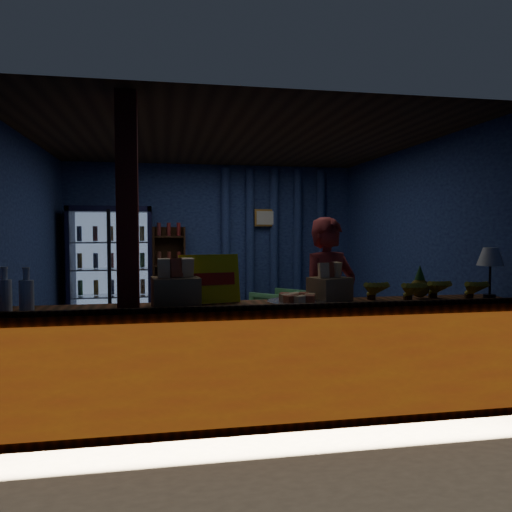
{
  "coord_description": "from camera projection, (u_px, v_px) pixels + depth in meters",
  "views": [
    {
      "loc": [
        -0.78,
        -5.84,
        1.55
      ],
      "look_at": [
        0.27,
        -0.2,
        1.25
      ],
      "focal_mm": 35.0,
      "sensor_mm": 36.0,
      "label": 1
    }
  ],
  "objects": [
    {
      "name": "room_walls",
      "position": [
        231.0,
        229.0,
        5.87
      ],
      "size": [
        4.6,
        4.6,
        4.6
      ],
      "color": "navy",
      "rests_on": "ground"
    },
    {
      "name": "support_post",
      "position": [
        128.0,
        263.0,
        3.83
      ],
      "size": [
        0.16,
        0.16,
        2.6
      ],
      "primitive_type": "cube",
      "color": "maroon",
      "rests_on": "ground"
    },
    {
      "name": "bottle_shelf",
      "position": [
        169.0,
        278.0,
        7.81
      ],
      "size": [
        0.5,
        0.28,
        1.6
      ],
      "color": "#3C2713",
      "rests_on": "ground"
    },
    {
      "name": "shopkeeper",
      "position": [
        329.0,
        304.0,
        4.79
      ],
      "size": [
        0.71,
        0.58,
        1.68
      ],
      "primitive_type": "imported",
      "rotation": [
        0.0,
        0.0,
        0.34
      ],
      "color": "maroon",
      "rests_on": "ground"
    },
    {
      "name": "framed_picture",
      "position": [
        266.0,
        218.0,
        8.08
      ],
      "size": [
        0.36,
        0.04,
        0.28
      ],
      "color": "gold",
      "rests_on": "room_walls"
    },
    {
      "name": "table_lamp",
      "position": [
        490.0,
        259.0,
        4.39
      ],
      "size": [
        0.23,
        0.23,
        0.45
      ],
      "color": "black",
      "rests_on": "counter"
    },
    {
      "name": "curtain_folds",
      "position": [
        274.0,
        245.0,
        8.17
      ],
      "size": [
        1.74,
        0.14,
        2.5
      ],
      "color": "navy",
      "rests_on": "room_walls"
    },
    {
      "name": "pastry_tray",
      "position": [
        297.0,
        301.0,
        4.07
      ],
      "size": [
        0.5,
        0.5,
        0.08
      ],
      "color": "silver",
      "rests_on": "counter"
    },
    {
      "name": "beverage_cooler",
      "position": [
        112.0,
        271.0,
        7.51
      ],
      "size": [
        1.2,
        0.62,
        1.9
      ],
      "color": "black",
      "rests_on": "ground"
    },
    {
      "name": "side_table",
      "position": [
        237.0,
        319.0,
        7.36
      ],
      "size": [
        0.61,
        0.51,
        0.58
      ],
      "color": "#3C2713",
      "rests_on": "ground"
    },
    {
      "name": "snack_box_centre",
      "position": [
        330.0,
        287.0,
        4.24
      ],
      "size": [
        0.39,
        0.36,
        0.33
      ],
      "color": "olive",
      "rests_on": "counter"
    },
    {
      "name": "green_chair",
      "position": [
        282.0,
        312.0,
        7.36
      ],
      "size": [
        1.03,
        1.03,
        0.67
      ],
      "primitive_type": "imported",
      "rotation": [
        0.0,
        0.0,
        3.89
      ],
      "color": "#53A75F",
      "rests_on": "ground"
    },
    {
      "name": "pineapple",
      "position": [
        420.0,
        285.0,
        4.39
      ],
      "size": [
        0.17,
        0.17,
        0.29
      ],
      "color": "olive",
      "rests_on": "counter"
    },
    {
      "name": "ground",
      "position": [
        231.0,
        360.0,
        5.96
      ],
      "size": [
        4.6,
        4.6,
        0.0
      ],
      "primitive_type": "plane",
      "color": "#515154",
      "rests_on": "ground"
    },
    {
      "name": "yellow_sign",
      "position": [
        210.0,
        279.0,
        4.1
      ],
      "size": [
        0.51,
        0.19,
        0.4
      ],
      "color": "#E6E80C",
      "rests_on": "counter"
    },
    {
      "name": "banana_bunches",
      "position": [
        423.0,
        289.0,
        4.32
      ],
      "size": [
        1.13,
        0.32,
        0.18
      ],
      "color": "gold",
      "rests_on": "counter"
    },
    {
      "name": "counter",
      "position": [
        262.0,
        362.0,
        4.06
      ],
      "size": [
        4.4,
        0.57,
        0.99
      ],
      "color": "brown",
      "rests_on": "ground"
    },
    {
      "name": "snack_box_left",
      "position": [
        176.0,
        290.0,
        3.91
      ],
      "size": [
        0.39,
        0.33,
        0.38
      ],
      "color": "olive",
      "rests_on": "counter"
    }
  ]
}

